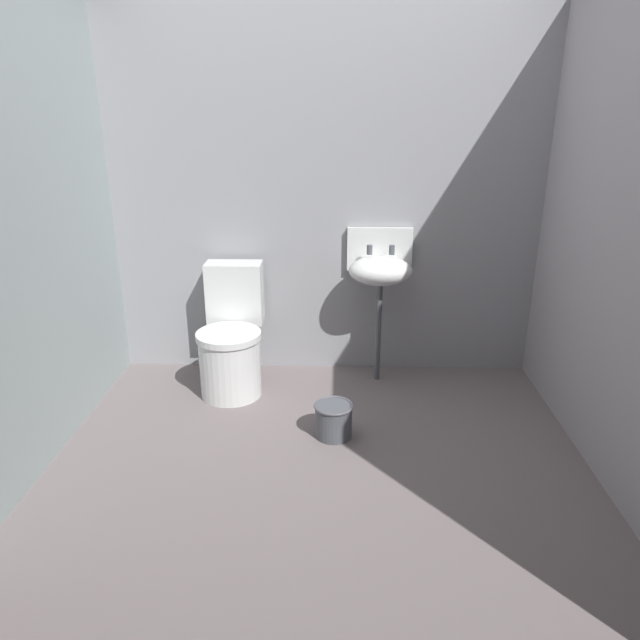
{
  "coord_description": "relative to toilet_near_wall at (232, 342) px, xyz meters",
  "views": [
    {
      "loc": [
        0.09,
        -2.5,
        1.75
      ],
      "look_at": [
        0.0,
        0.32,
        0.7
      ],
      "focal_mm": 33.08,
      "sensor_mm": 36.0,
      "label": 1
    }
  ],
  "objects": [
    {
      "name": "sink",
      "position": [
        0.94,
        0.19,
        0.43
      ],
      "size": [
        0.42,
        0.35,
        0.99
      ],
      "color": "#4F5258",
      "rests_on": "ground"
    },
    {
      "name": "bucket",
      "position": [
        0.65,
        -0.57,
        -0.22
      ],
      "size": [
        0.22,
        0.22,
        0.19
      ],
      "color": "#4F5258",
      "rests_on": "ground"
    },
    {
      "name": "wall_left",
      "position": [
        -0.85,
        -0.82,
        0.84
      ],
      "size": [
        0.1,
        2.75,
        2.32
      ],
      "primitive_type": "cube",
      "color": "#919D9D",
      "rests_on": "ground"
    },
    {
      "name": "toilet_near_wall",
      "position": [
        0.0,
        0.0,
        0.0
      ],
      "size": [
        0.4,
        0.59,
        0.78
      ],
      "rotation": [
        0.0,
        0.0,
        3.15
      ],
      "color": "white",
      "rests_on": "ground"
    },
    {
      "name": "wall_back",
      "position": [
        0.58,
        0.4,
        0.84
      ],
      "size": [
        3.16,
        0.1,
        2.32
      ],
      "primitive_type": "cube",
      "color": "#95969B",
      "rests_on": "ground"
    },
    {
      "name": "ground_plane",
      "position": [
        0.58,
        -0.92,
        -0.36
      ],
      "size": [
        3.16,
        2.95,
        0.08
      ],
      "primitive_type": "cube",
      "color": "slate"
    }
  ]
}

